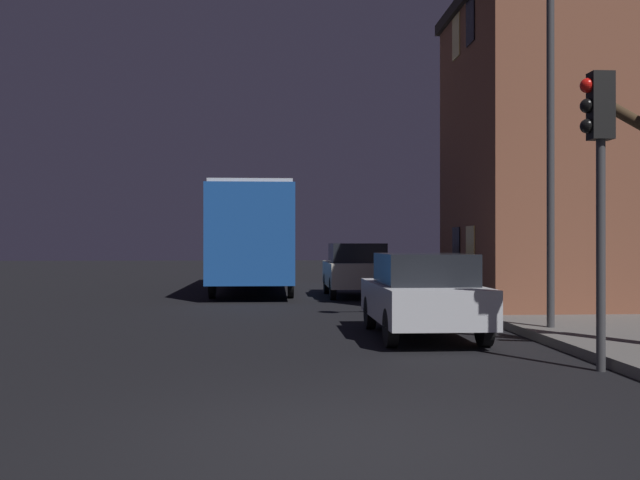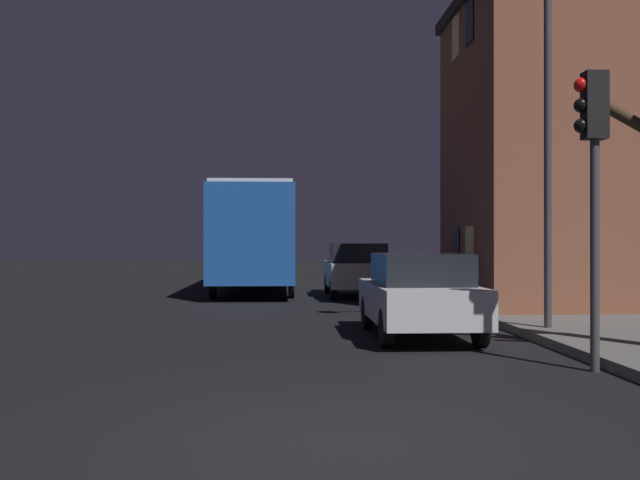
{
  "view_description": "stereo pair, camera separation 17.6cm",
  "coord_description": "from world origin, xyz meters",
  "px_view_note": "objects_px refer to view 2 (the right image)",
  "views": [
    {
      "loc": [
        -0.68,
        -6.17,
        1.72
      ],
      "look_at": [
        0.57,
        13.7,
        1.78
      ],
      "focal_mm": 40.0,
      "sensor_mm": 36.0,
      "label": 1
    },
    {
      "loc": [
        -0.51,
        -6.19,
        1.72
      ],
      "look_at": [
        0.57,
        13.7,
        1.78
      ],
      "focal_mm": 40.0,
      "sensor_mm": 36.0,
      "label": 2
    }
  ],
  "objects_px": {
    "streetlamp": "(526,63)",
    "car_near_lane": "(419,294)",
    "car_mid_lane": "(357,269)",
    "bus": "(256,231)",
    "traffic_light": "(592,156)"
  },
  "relations": [
    {
      "from": "traffic_light",
      "to": "bus",
      "type": "bearing_deg",
      "value": 107.44
    },
    {
      "from": "streetlamp",
      "to": "bus",
      "type": "xyz_separation_m",
      "value": [
        -5.37,
        12.41,
        -2.9
      ]
    },
    {
      "from": "streetlamp",
      "to": "car_near_lane",
      "type": "xyz_separation_m",
      "value": [
        -1.99,
        -0.05,
        -4.22
      ]
    },
    {
      "from": "bus",
      "to": "car_mid_lane",
      "type": "relative_size",
      "value": 2.68
    },
    {
      "from": "bus",
      "to": "car_mid_lane",
      "type": "bearing_deg",
      "value": -40.93
    },
    {
      "from": "car_mid_lane",
      "to": "traffic_light",
      "type": "bearing_deg",
      "value": -82.44
    },
    {
      "from": "streetlamp",
      "to": "car_mid_lane",
      "type": "xyz_separation_m",
      "value": [
        -2.09,
        9.57,
        -4.14
      ]
    },
    {
      "from": "streetlamp",
      "to": "car_mid_lane",
      "type": "relative_size",
      "value": 1.77
    },
    {
      "from": "streetlamp",
      "to": "traffic_light",
      "type": "relative_size",
      "value": 1.71
    },
    {
      "from": "traffic_light",
      "to": "car_near_lane",
      "type": "relative_size",
      "value": 1.02
    },
    {
      "from": "traffic_light",
      "to": "bus",
      "type": "distance_m",
      "value": 16.75
    },
    {
      "from": "bus",
      "to": "car_near_lane",
      "type": "bearing_deg",
      "value": -74.86
    },
    {
      "from": "streetlamp",
      "to": "car_near_lane",
      "type": "height_order",
      "value": "streetlamp"
    },
    {
      "from": "bus",
      "to": "car_mid_lane",
      "type": "xyz_separation_m",
      "value": [
        3.27,
        -2.84,
        -1.24
      ]
    },
    {
      "from": "streetlamp",
      "to": "car_near_lane",
      "type": "relative_size",
      "value": 1.74
    }
  ]
}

